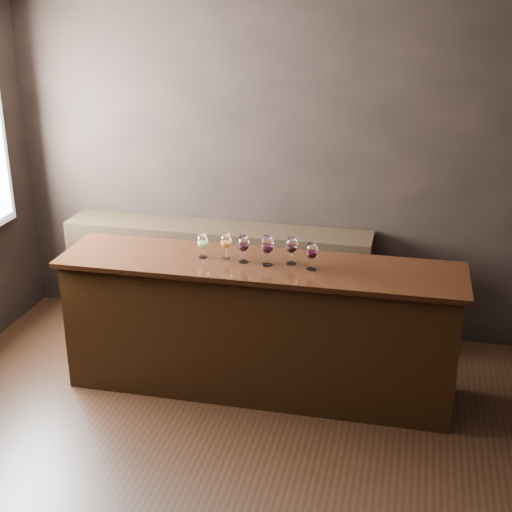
% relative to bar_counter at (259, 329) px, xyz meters
% --- Properties ---
extents(ground, '(5.00, 5.00, 0.00)m').
position_rel_bar_counter_xyz_m(ground, '(0.11, -1.13, -0.49)').
color(ground, black).
rests_on(ground, ground).
extents(room_shell, '(5.02, 4.52, 2.81)m').
position_rel_bar_counter_xyz_m(room_shell, '(-0.12, -1.02, 1.32)').
color(room_shell, black).
rests_on(room_shell, ground).
extents(bar_counter, '(2.80, 0.63, 0.98)m').
position_rel_bar_counter_xyz_m(bar_counter, '(0.00, 0.00, 0.00)').
color(bar_counter, black).
rests_on(bar_counter, ground).
extents(bar_top, '(2.89, 0.69, 0.04)m').
position_rel_bar_counter_xyz_m(bar_top, '(0.00, 0.00, 0.51)').
color(bar_top, black).
rests_on(bar_top, bar_counter).
extents(back_bar_shelf, '(2.61, 0.40, 0.94)m').
position_rel_bar_counter_xyz_m(back_bar_shelf, '(-0.57, 0.90, -0.02)').
color(back_bar_shelf, black).
rests_on(back_bar_shelf, ground).
extents(glass_white, '(0.08, 0.08, 0.18)m').
position_rel_bar_counter_xyz_m(glass_white, '(-0.42, 0.01, 0.65)').
color(glass_white, white).
rests_on(glass_white, bar_top).
extents(glass_amber, '(0.08, 0.08, 0.19)m').
position_rel_bar_counter_xyz_m(glass_amber, '(-0.25, 0.03, 0.65)').
color(glass_amber, white).
rests_on(glass_amber, bar_top).
extents(glass_red_a, '(0.08, 0.08, 0.20)m').
position_rel_bar_counter_xyz_m(glass_red_a, '(-0.11, -0.00, 0.66)').
color(glass_red_a, white).
rests_on(glass_red_a, bar_top).
extents(glass_red_b, '(0.09, 0.09, 0.22)m').
position_rel_bar_counter_xyz_m(glass_red_b, '(0.06, -0.02, 0.67)').
color(glass_red_b, white).
rests_on(glass_red_b, bar_top).
extents(glass_red_c, '(0.08, 0.08, 0.20)m').
position_rel_bar_counter_xyz_m(glass_red_c, '(0.23, 0.04, 0.66)').
color(glass_red_c, white).
rests_on(glass_red_c, bar_top).
extents(glass_red_d, '(0.08, 0.08, 0.19)m').
position_rel_bar_counter_xyz_m(glass_red_d, '(0.38, -0.03, 0.66)').
color(glass_red_d, white).
rests_on(glass_red_d, bar_top).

